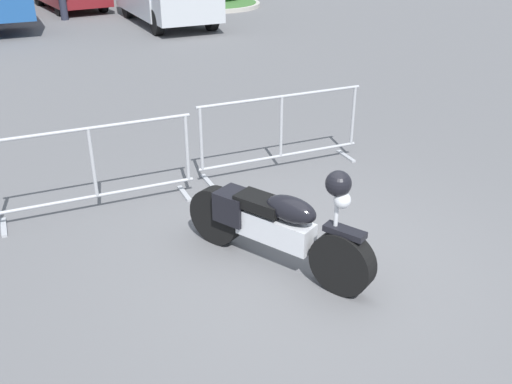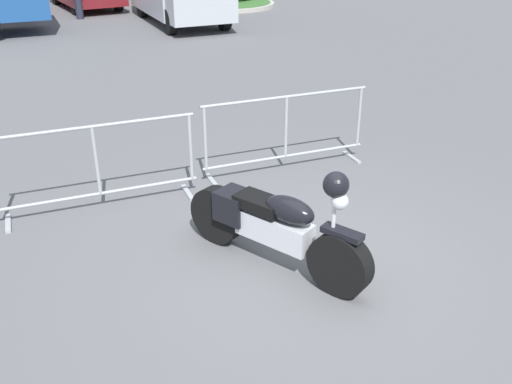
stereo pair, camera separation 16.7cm
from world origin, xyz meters
TOP-DOWN VIEW (x-y plane):
  - ground_plane at (0.00, 0.00)m, footprint 120.00×120.00m
  - motorcycle at (-0.31, 0.18)m, footprint 1.06×2.04m
  - crowd_barrier_near at (-1.58, 2.20)m, footprint 2.38×0.63m
  - crowd_barrier_far at (0.97, 2.20)m, footprint 2.38×0.63m

SIDE VIEW (x-z plane):
  - ground_plane at x=0.00m, z-range 0.00..0.00m
  - motorcycle at x=-0.31m, z-range -0.15..1.08m
  - crowd_barrier_near at x=-1.58m, z-range 0.02..1.09m
  - crowd_barrier_far at x=0.97m, z-range 0.02..1.09m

